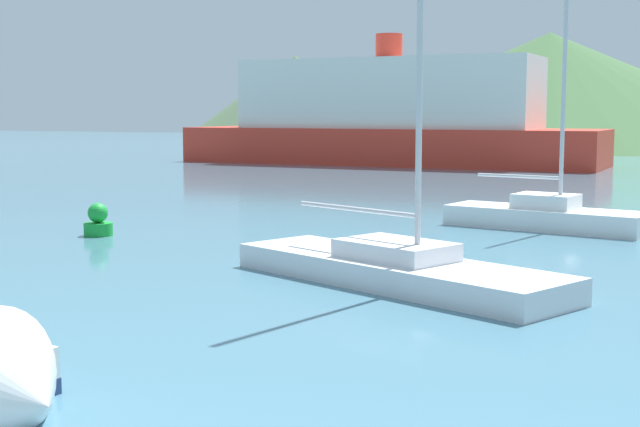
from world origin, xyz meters
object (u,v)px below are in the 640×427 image
object	(u,v)px
sailboat_inner	(396,265)
buoy_marker	(98,222)
ferry_distant	(388,118)
sailboat_middle	(546,214)

from	to	relation	value
sailboat_inner	buoy_marker	size ratio (longest dim) A/B	11.46
sailboat_inner	ferry_distant	world-z (taller)	sailboat_inner
sailboat_inner	sailboat_middle	distance (m)	9.78
sailboat_middle	ferry_distant	world-z (taller)	sailboat_middle
sailboat_inner	ferry_distant	bearing A→B (deg)	133.17
sailboat_middle	buoy_marker	size ratio (longest dim) A/B	9.22
sailboat_middle	buoy_marker	bearing A→B (deg)	-138.18
sailboat_inner	buoy_marker	bearing A→B (deg)	-175.08
sailboat_inner	sailboat_middle	world-z (taller)	sailboat_inner
buoy_marker	sailboat_middle	bearing A→B (deg)	29.64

